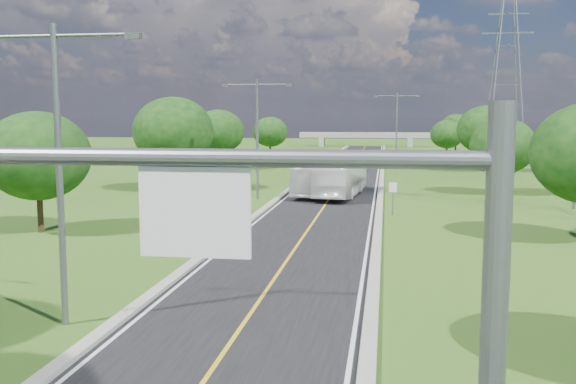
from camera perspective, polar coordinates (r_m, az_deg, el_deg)
name	(u,v)px	position (r m, az deg, el deg)	size (l,w,h in m)	color
ground	(341,182)	(68.22, 4.73, 0.86)	(260.00, 260.00, 0.00)	#2D5618
road	(345,177)	(74.17, 5.05, 1.36)	(8.00, 150.00, 0.06)	black
curb_left	(308,176)	(74.55, 1.79, 1.47)	(0.50, 150.00, 0.22)	gray
curb_right	(382,177)	(74.02, 8.34, 1.36)	(0.50, 150.00, 0.22)	gray
signal_mast	(293,314)	(7.10, 0.42, -10.79)	(8.54, 0.33, 7.20)	slate
speed_limit_sign	(393,193)	(46.01, 9.30, -0.08)	(0.55, 0.09, 2.40)	slate
overpass	(365,136)	(147.84, 6.90, 4.97)	(30.00, 3.00, 3.20)	gray
streetlight_near_left	(58,149)	(22.42, -19.74, 3.59)	(5.90, 0.25, 10.00)	slate
streetlight_mid_left	(257,129)	(53.77, -2.76, 5.63)	(5.90, 0.25, 10.00)	slate
streetlight_far_right	(397,124)	(85.71, 9.64, 5.98)	(5.90, 0.25, 10.00)	slate
power_tower_far	(506,77)	(124.73, 18.80, 9.66)	(9.00, 6.40, 28.00)	slate
tree_lb	(38,156)	(41.31, -21.36, 3.01)	(6.30, 6.30, 7.33)	black
tree_lc	(173,131)	(60.97, -10.17, 5.32)	(7.56, 7.56, 8.79)	black
tree_ld	(219,132)	(84.54, -6.18, 5.36)	(6.72, 6.72, 7.82)	black
tree_le	(270,132)	(107.45, -1.59, 5.37)	(5.88, 5.88, 6.84)	black
tree_rc	(503,146)	(60.64, 18.54, 3.90)	(5.88, 5.88, 6.84)	black
tree_rd	(485,130)	(84.62, 17.15, 5.31)	(7.14, 7.14, 8.30)	black
tree_re	(447,134)	(108.19, 13.96, 5.01)	(5.46, 5.46, 6.35)	black
tree_rf	(456,128)	(128.41, 14.72, 5.52)	(6.30, 6.30, 7.33)	black
bus_outbound	(341,177)	(56.00, 4.77, 1.32)	(2.77, 11.86, 3.30)	white
bus_inbound	(321,178)	(57.11, 2.96, 1.29)	(2.52, 10.79, 3.00)	silver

